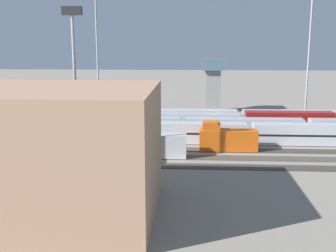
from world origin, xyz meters
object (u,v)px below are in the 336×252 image
at_px(train_on_track_1, 122,117).
at_px(light_mast_2, 97,37).
at_px(train_on_track_7, 100,152).
at_px(train_on_track_5, 227,138).
at_px(train_on_track_4, 109,131).
at_px(signal_gantry, 10,99).
at_px(train_on_track_2, 177,122).
at_px(train_on_track_3, 182,127).
at_px(light_mast_0, 310,39).
at_px(control_tower, 213,81).
at_px(light_mast_1, 74,66).

height_order(train_on_track_1, light_mast_2, light_mast_2).
xyz_separation_m(train_on_track_7, train_on_track_5, (-20.11, -10.00, 0.00)).
distance_m(train_on_track_4, signal_gantry, 20.83).
bearing_deg(train_on_track_2, light_mast_2, -35.30).
relative_size(train_on_track_3, light_mast_0, 3.09).
bearing_deg(train_on_track_1, train_on_track_5, 137.54).
bearing_deg(train_on_track_7, train_on_track_1, -86.67).
height_order(light_mast_0, light_mast_2, light_mast_2).
xyz_separation_m(train_on_track_2, control_tower, (-8.60, -25.79, 6.21)).
distance_m(train_on_track_3, light_mast_2, 33.39).
bearing_deg(control_tower, light_mast_0, 146.85).
relative_size(train_on_track_7, light_mast_2, 0.31).
xyz_separation_m(train_on_track_1, control_tower, (-21.20, -20.79, 6.26)).
relative_size(train_on_track_4, control_tower, 9.72).
distance_m(train_on_track_1, train_on_track_2, 13.55).
height_order(train_on_track_3, train_on_track_2, train_on_track_2).
relative_size(light_mast_0, light_mast_2, 0.97).
distance_m(train_on_track_1, light_mast_0, 46.22).
xyz_separation_m(train_on_track_3, control_tower, (-7.28, -30.79, 6.30)).
distance_m(train_on_track_1, train_on_track_5, 29.63).
xyz_separation_m(light_mast_0, signal_gantry, (62.05, 19.52, -11.62)).
relative_size(train_on_track_2, light_mast_1, 2.82).
bearing_deg(train_on_track_2, train_on_track_5, 121.70).
height_order(train_on_track_4, control_tower, control_tower).
height_order(train_on_track_3, train_on_track_5, train_on_track_5).
height_order(train_on_track_5, control_tower, control_tower).
xyz_separation_m(train_on_track_4, control_tower, (-21.08, -35.79, 6.27)).
bearing_deg(light_mast_2, signal_gantry, 59.37).
bearing_deg(light_mast_1, train_on_track_4, -93.45).
distance_m(light_mast_0, control_tower, 27.49).
relative_size(train_on_track_3, signal_gantry, 2.39).
relative_size(train_on_track_2, light_mast_2, 2.09).
height_order(train_on_track_5, light_mast_1, light_mast_1).
distance_m(train_on_track_1, train_on_track_4, 15.00).
height_order(train_on_track_5, signal_gantry, signal_gantry).
relative_size(train_on_track_5, control_tower, 0.70).
bearing_deg(light_mast_0, train_on_track_7, 42.40).
distance_m(train_on_track_4, train_on_track_7, 15.09).
bearing_deg(light_mast_2, light_mast_1, 98.42).
height_order(train_on_track_7, light_mast_0, light_mast_0).
bearing_deg(light_mast_0, control_tower, -33.15).
distance_m(train_on_track_5, light_mast_1, 29.16).
bearing_deg(light_mast_1, light_mast_0, -137.52).
xyz_separation_m(train_on_track_7, control_tower, (-19.45, -50.79, 6.17)).
bearing_deg(train_on_track_3, signal_gantry, 4.25).
bearing_deg(train_on_track_1, light_mast_2, -51.60).
bearing_deg(signal_gantry, train_on_track_4, 172.83).
xyz_separation_m(train_on_track_1, light_mast_2, (7.08, -8.93, 17.73)).
relative_size(train_on_track_2, signal_gantry, 1.66).
distance_m(light_mast_2, signal_gantry, 27.67).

